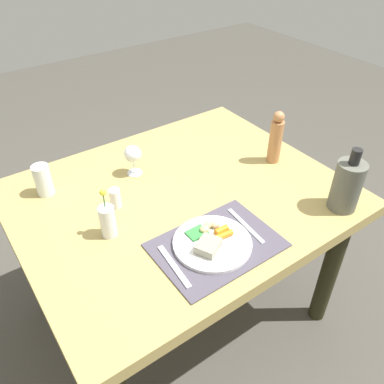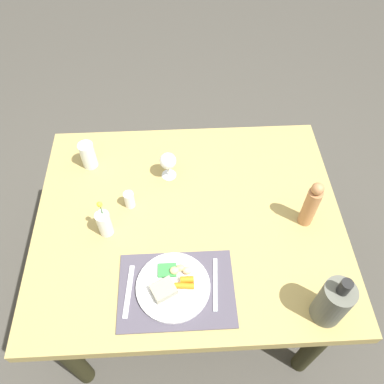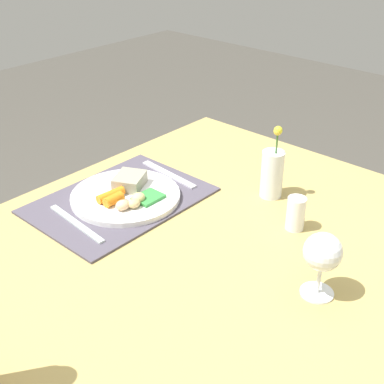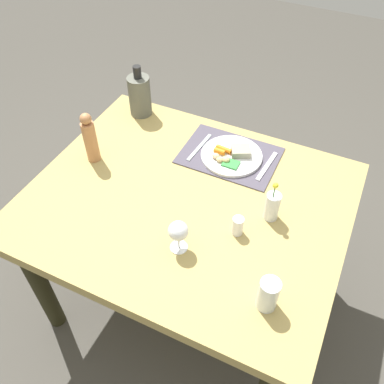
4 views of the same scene
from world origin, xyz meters
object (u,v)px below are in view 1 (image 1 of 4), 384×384
water_tumbler (44,182)px  cooler_bottle (347,185)px  fork (174,266)px  flower_vase (108,220)px  wine_glass (133,155)px  knife (246,225)px  pepper_mill (276,138)px  dinner_plate (212,242)px  dining_table (181,212)px  salt_shaker (115,198)px

water_tumbler → cooler_bottle: 1.18m
fork → cooler_bottle: 0.72m
flower_vase → fork: bearing=-69.1°
wine_glass → fork: bearing=-105.8°
knife → pepper_mill: pepper_mill is taller
dinner_plate → flower_vase: flower_vase is taller
dinner_plate → pepper_mill: (0.56, 0.27, 0.10)m
dining_table → dinner_plate: (-0.07, -0.31, 0.12)m
dinner_plate → cooler_bottle: 0.56m
dinner_plate → knife: size_ratio=1.32×
dining_table → wine_glass: size_ratio=9.43×
water_tumbler → wine_glass: size_ratio=0.96×
dinner_plate → knife: 0.16m
dinner_plate → pepper_mill: 0.63m
salt_shaker → water_tumbler: bearing=129.0°
knife → pepper_mill: size_ratio=0.85×
flower_vase → cooler_bottle: 0.89m
water_tumbler → pepper_mill: size_ratio=0.54×
water_tumbler → cooler_bottle: cooler_bottle is taller
dining_table → salt_shaker: salt_shaker is taller
dinner_plate → flower_vase: bearing=135.9°
dinner_plate → fork: (-0.16, -0.01, -0.01)m
dinner_plate → water_tumbler: size_ratio=2.10×
dining_table → knife: bearing=-74.6°
water_tumbler → flower_vase: size_ratio=0.67×
dinner_plate → cooler_bottle: size_ratio=1.06×
dining_table → flower_vase: flower_vase is taller
dinner_plate → cooler_bottle: (0.54, -0.12, 0.09)m
dining_table → cooler_bottle: 0.67m
knife → water_tumbler: 0.82m
cooler_bottle → salt_shaker: bearing=144.6°
dining_table → wine_glass: bearing=109.1°
fork → knife: same height
flower_vase → salt_shaker: (0.09, 0.13, -0.03)m
fork → water_tumbler: water_tumbler is taller
dining_table → salt_shaker: bearing=162.8°
wine_glass → dining_table: bearing=-70.9°
dining_table → water_tumbler: (-0.44, 0.32, 0.16)m
wine_glass → flower_vase: bearing=-132.1°
fork → wine_glass: 0.58m
knife → fork: bearing=-173.0°
wine_glass → flower_vase: size_ratio=0.70×
dinner_plate → flower_vase: 0.37m
dining_table → dinner_plate: 0.34m
dining_table → wine_glass: (-0.08, 0.24, 0.20)m
pepper_mill → salt_shaker: size_ratio=3.04×
salt_shaker → wine_glass: bearing=43.2°
water_tumbler → cooler_bottle: size_ratio=0.50×
water_tumbler → salt_shaker: (0.20, -0.24, -0.02)m
fork → pepper_mill: pepper_mill is taller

